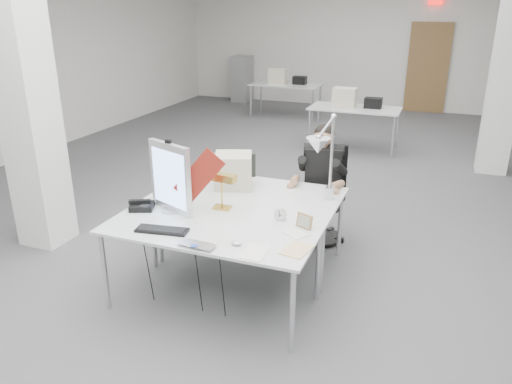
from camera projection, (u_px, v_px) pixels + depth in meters
The scene contains 23 objects.
room_shell at pixel (305, 74), 6.15m from camera, with size 10.04×14.04×3.24m.
desk_main at pixel (212, 228), 4.20m from camera, with size 1.80×0.90×0.03m, color silver.
desk_second at pixel (251, 193), 4.98m from camera, with size 1.80×0.90×0.03m, color silver.
bg_desk_a at pixel (355, 108), 8.93m from camera, with size 1.60×0.80×0.03m, color silver.
bg_desk_b at pixel (286, 85), 11.52m from camera, with size 1.60×0.80×0.03m, color silver.
filing_cabinet at pixel (242, 79), 13.40m from camera, with size 0.45×0.55×1.20m, color gray.
office_chair at pixel (322, 197), 5.48m from camera, with size 0.51×0.51×1.05m, color black, non-canonical shape.
seated_person at pixel (323, 165), 5.30m from camera, with size 0.50×0.63×0.94m, color black, non-canonical shape.
monitor at pixel (170, 178), 4.41m from camera, with size 0.51×0.05×0.63m, color silver.
pennant at pixel (199, 176), 4.26m from camera, with size 0.50×0.01×0.21m, color maroon.
keyboard at pixel (162, 230), 4.11m from camera, with size 0.43×0.14×0.02m, color black.
laptop at pixel (194, 248), 3.81m from camera, with size 0.30×0.19×0.02m, color #A4A4A8.
mouse at pixel (236, 243), 3.87m from camera, with size 0.09×0.06×0.03m, color silver.
bankers_lamp at pixel (222, 190), 4.51m from camera, with size 0.31×0.12×0.35m, color gold, non-canonical shape.
desk_phone at pixel (142, 206), 4.54m from camera, with size 0.21×0.19×0.05m, color black.
picture_frame_left at pixel (166, 195), 4.74m from camera, with size 0.13×0.01×0.10m, color #A38646.
picture_frame_right at pixel (304, 221), 4.16m from camera, with size 0.15×0.01×0.12m, color #A67347.
desk_clock at pixel (280, 215), 4.31m from camera, with size 0.11×0.11×0.03m, color silver.
paper_stack_a at pixel (255, 252), 3.77m from camera, with size 0.19×0.27×0.01m, color white.
paper_stack_b at pixel (297, 250), 3.80m from camera, with size 0.18×0.26×0.01m, color #E1C187.
paper_stack_c at pixel (295, 234), 4.06m from camera, with size 0.19×0.13×0.01m, color silver.
beige_monitor at pixel (233, 171), 5.04m from camera, with size 0.37×0.35×0.35m, color #BDB39D.
architect_lamp at pixel (326, 158), 4.41m from camera, with size 0.26×0.75×0.96m, color silver, non-canonical shape.
Camera 1 is at (1.71, -5.93, 2.52)m, focal length 35.00 mm.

